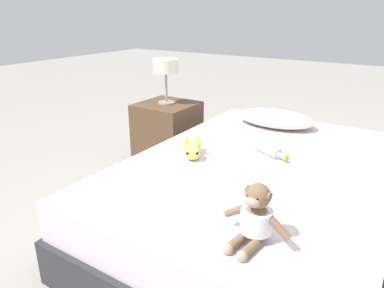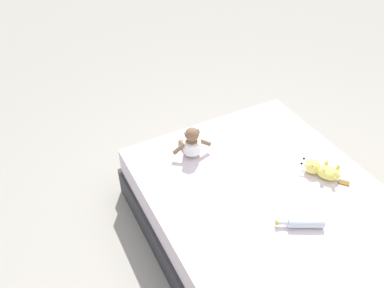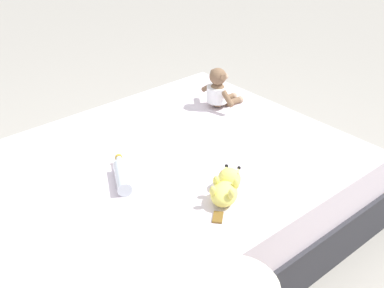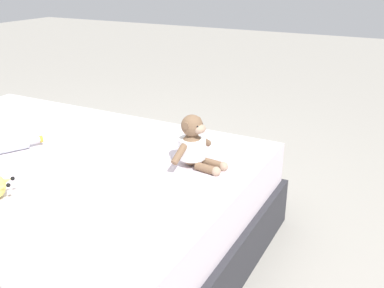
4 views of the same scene
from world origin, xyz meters
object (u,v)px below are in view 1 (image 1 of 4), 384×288
at_px(plush_yellow_creature, 192,148).
at_px(bedside_lamp, 166,68).
at_px(bed, 260,198).
at_px(glass_bottle, 268,149).
at_px(pillow, 275,118).
at_px(nightstand, 167,134).
at_px(plush_monkey, 255,218).

distance_m(plush_yellow_creature, bedside_lamp, 1.02).
xyz_separation_m(bed, glass_bottle, (-0.03, 0.15, 0.26)).
distance_m(bed, bedside_lamp, 1.37).
xyz_separation_m(pillow, bedside_lamp, (-0.89, -0.18, 0.32)).
distance_m(nightstand, bedside_lamp, 0.56).
relative_size(plush_monkey, glass_bottle, 1.07).
bearing_deg(bedside_lamp, plush_monkey, -42.89).
height_order(plush_monkey, glass_bottle, plush_monkey).
xyz_separation_m(bed, bedside_lamp, (-1.09, 0.54, 0.61)).
relative_size(bed, bedside_lamp, 5.53).
xyz_separation_m(plush_monkey, plush_yellow_creature, (-0.66, 0.58, -0.05)).
bearing_deg(plush_yellow_creature, bed, 17.59).
bearing_deg(plush_monkey, nightstand, 137.11).
bearing_deg(plush_monkey, glass_bottle, 108.43).
height_order(pillow, nightstand, pillow).
bearing_deg(plush_yellow_creature, bedside_lamp, 135.78).
distance_m(bed, pillow, 0.80).
xyz_separation_m(bed, plush_monkey, (0.25, -0.71, 0.32)).
relative_size(plush_yellow_creature, bedside_lamp, 0.82).
height_order(bed, plush_monkey, plush_monkey).
distance_m(pillow, glass_bottle, 0.60).
xyz_separation_m(plush_yellow_creature, glass_bottle, (0.37, 0.27, -0.02)).
xyz_separation_m(glass_bottle, nightstand, (-1.06, 0.40, -0.21)).
relative_size(bed, plush_monkey, 7.09).
xyz_separation_m(bed, pillow, (-0.20, 0.72, 0.29)).
xyz_separation_m(pillow, nightstand, (-0.89, -0.18, -0.24)).
xyz_separation_m(pillow, plush_monkey, (0.46, -1.43, 0.04)).
bearing_deg(bed, plush_monkey, -70.27).
distance_m(bed, glass_bottle, 0.30).
bearing_deg(nightstand, glass_bottle, -20.51).
height_order(bed, bedside_lamp, bedside_lamp).
relative_size(nightstand, bedside_lamp, 1.46).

